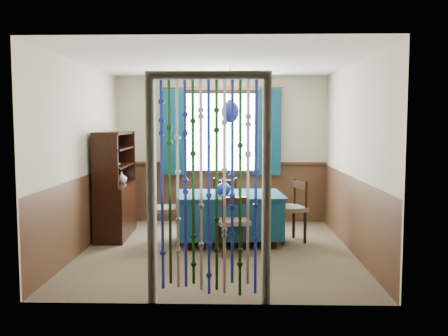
{
  "coord_description": "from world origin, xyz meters",
  "views": [
    {
      "loc": [
        0.26,
        -6.57,
        1.7
      ],
      "look_at": [
        0.08,
        0.36,
        1.08
      ],
      "focal_mm": 40.0,
      "sensor_mm": 36.0,
      "label": 1
    }
  ],
  "objects_px": {
    "dining_table": "(230,214)",
    "vase_table": "(223,188)",
    "chair_near": "(233,222)",
    "chair_left": "(165,210)",
    "vase_sideboard": "(122,177)",
    "pendant_lamp": "(230,112)",
    "sideboard": "(115,199)",
    "chair_right": "(291,209)",
    "chair_far": "(226,204)",
    "bowl_shelf": "(113,165)"
  },
  "relations": [
    {
      "from": "chair_near",
      "to": "chair_far",
      "type": "height_order",
      "value": "chair_far"
    },
    {
      "from": "dining_table",
      "to": "vase_table",
      "type": "height_order",
      "value": "vase_table"
    },
    {
      "from": "sideboard",
      "to": "vase_table",
      "type": "distance_m",
      "value": 1.74
    },
    {
      "from": "dining_table",
      "to": "sideboard",
      "type": "distance_m",
      "value": 1.79
    },
    {
      "from": "dining_table",
      "to": "vase_table",
      "type": "distance_m",
      "value": 0.42
    },
    {
      "from": "chair_left",
      "to": "pendant_lamp",
      "type": "distance_m",
      "value": 1.67
    },
    {
      "from": "sideboard",
      "to": "vase_sideboard",
      "type": "xyz_separation_m",
      "value": [
        0.06,
        0.19,
        0.32
      ]
    },
    {
      "from": "chair_near",
      "to": "chair_far",
      "type": "bearing_deg",
      "value": 81.78
    },
    {
      "from": "chair_left",
      "to": "vase_sideboard",
      "type": "xyz_separation_m",
      "value": [
        -0.75,
        0.61,
        0.4
      ]
    },
    {
      "from": "chair_left",
      "to": "chair_right",
      "type": "relative_size",
      "value": 1.01
    },
    {
      "from": "dining_table",
      "to": "chair_far",
      "type": "bearing_deg",
      "value": 92.03
    },
    {
      "from": "chair_left",
      "to": "vase_sideboard",
      "type": "relative_size",
      "value": 4.83
    },
    {
      "from": "pendant_lamp",
      "to": "vase_table",
      "type": "bearing_deg",
      "value": -129.48
    },
    {
      "from": "chair_right",
      "to": "pendant_lamp",
      "type": "distance_m",
      "value": 1.65
    },
    {
      "from": "dining_table",
      "to": "bowl_shelf",
      "type": "xyz_separation_m",
      "value": [
        -1.68,
        0.09,
        0.69
      ]
    },
    {
      "from": "chair_near",
      "to": "vase_sideboard",
      "type": "height_order",
      "value": "vase_sideboard"
    },
    {
      "from": "pendant_lamp",
      "to": "chair_left",
      "type": "bearing_deg",
      "value": -178.55
    },
    {
      "from": "chair_right",
      "to": "vase_table",
      "type": "relative_size",
      "value": 4.46
    },
    {
      "from": "chair_near",
      "to": "chair_far",
      "type": "xyz_separation_m",
      "value": [
        -0.12,
        1.3,
        0.02
      ]
    },
    {
      "from": "sideboard",
      "to": "pendant_lamp",
      "type": "xyz_separation_m",
      "value": [
        1.74,
        -0.39,
        1.31
      ]
    },
    {
      "from": "dining_table",
      "to": "chair_left",
      "type": "xyz_separation_m",
      "value": [
        -0.93,
        -0.02,
        0.06
      ]
    },
    {
      "from": "chair_near",
      "to": "vase_table",
      "type": "distance_m",
      "value": 0.68
    },
    {
      "from": "chair_far",
      "to": "vase_sideboard",
      "type": "bearing_deg",
      "value": -4.3
    },
    {
      "from": "chair_left",
      "to": "vase_table",
      "type": "height_order",
      "value": "vase_table"
    },
    {
      "from": "chair_near",
      "to": "dining_table",
      "type": "bearing_deg",
      "value": 80.67
    },
    {
      "from": "chair_far",
      "to": "pendant_lamp",
      "type": "relative_size",
      "value": 1.07
    },
    {
      "from": "sideboard",
      "to": "pendant_lamp",
      "type": "height_order",
      "value": "pendant_lamp"
    },
    {
      "from": "dining_table",
      "to": "chair_near",
      "type": "xyz_separation_m",
      "value": [
        0.05,
        -0.66,
        0.02
      ]
    },
    {
      "from": "chair_right",
      "to": "sideboard",
      "type": "height_order",
      "value": "sideboard"
    },
    {
      "from": "chair_left",
      "to": "vase_table",
      "type": "relative_size",
      "value": 4.51
    },
    {
      "from": "chair_far",
      "to": "bowl_shelf",
      "type": "relative_size",
      "value": 4.08
    },
    {
      "from": "chair_right",
      "to": "vase_sideboard",
      "type": "distance_m",
      "value": 2.63
    },
    {
      "from": "dining_table",
      "to": "bowl_shelf",
      "type": "distance_m",
      "value": 1.82
    },
    {
      "from": "dining_table",
      "to": "pendant_lamp",
      "type": "bearing_deg",
      "value": 122.25
    },
    {
      "from": "chair_right",
      "to": "vase_table",
      "type": "bearing_deg",
      "value": 83.48
    },
    {
      "from": "chair_left",
      "to": "vase_sideboard",
      "type": "bearing_deg",
      "value": -135.81
    },
    {
      "from": "chair_right",
      "to": "bowl_shelf",
      "type": "height_order",
      "value": "bowl_shelf"
    },
    {
      "from": "dining_table",
      "to": "chair_right",
      "type": "relative_size",
      "value": 1.74
    },
    {
      "from": "chair_near",
      "to": "vase_table",
      "type": "bearing_deg",
      "value": 90.71
    },
    {
      "from": "vase_table",
      "to": "vase_sideboard",
      "type": "height_order",
      "value": "vase_sideboard"
    },
    {
      "from": "vase_table",
      "to": "bowl_shelf",
      "type": "distance_m",
      "value": 1.63
    },
    {
      "from": "chair_near",
      "to": "sideboard",
      "type": "bearing_deg",
      "value": 135.75
    },
    {
      "from": "vase_table",
      "to": "vase_sideboard",
      "type": "bearing_deg",
      "value": 156.42
    },
    {
      "from": "bowl_shelf",
      "to": "chair_near",
      "type": "bearing_deg",
      "value": -23.68
    },
    {
      "from": "chair_right",
      "to": "vase_table",
      "type": "xyz_separation_m",
      "value": [
        -0.96,
        -0.23,
        0.33
      ]
    },
    {
      "from": "dining_table",
      "to": "pendant_lamp",
      "type": "height_order",
      "value": "pendant_lamp"
    },
    {
      "from": "sideboard",
      "to": "bowl_shelf",
      "type": "relative_size",
      "value": 7.63
    },
    {
      "from": "chair_left",
      "to": "vase_table",
      "type": "bearing_deg",
      "value": 77.11
    },
    {
      "from": "dining_table",
      "to": "chair_right",
      "type": "xyz_separation_m",
      "value": [
        0.87,
        0.12,
        0.06
      ]
    },
    {
      "from": "chair_left",
      "to": "vase_sideboard",
      "type": "distance_m",
      "value": 1.05
    }
  ]
}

